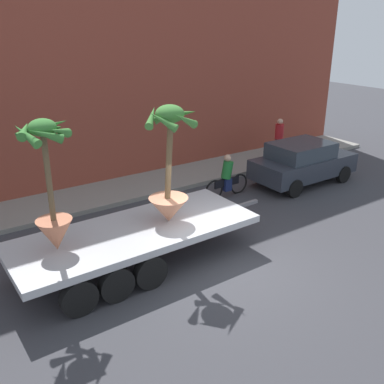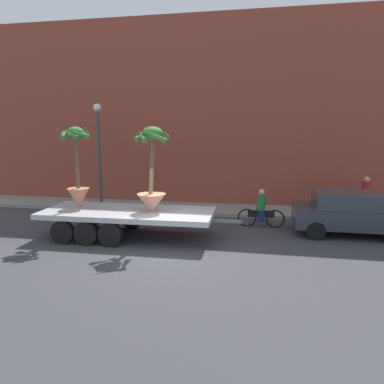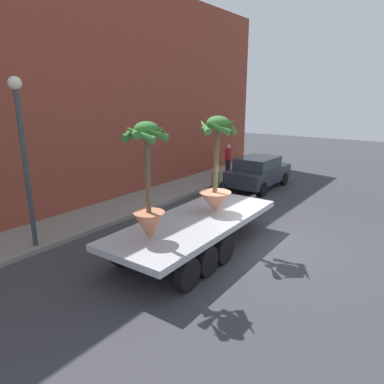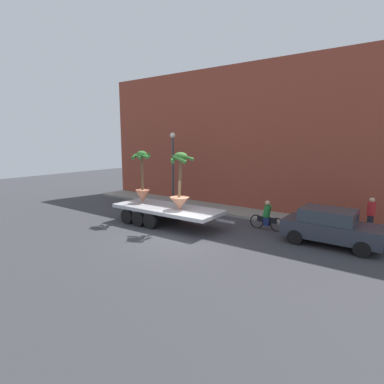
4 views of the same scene
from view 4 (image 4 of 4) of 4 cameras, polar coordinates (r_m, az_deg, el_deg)
name	(u,v)px [view 4 (image 4 of 4)]	position (r m, az deg, el deg)	size (l,w,h in m)	color
ground_plane	(177,238)	(14.74, -2.69, -8.34)	(60.00, 60.00, 0.00)	#38383D
sidewalk	(239,212)	(19.66, 8.61, -3.62)	(24.00, 2.20, 0.15)	gray
building_facade	(253,138)	(20.66, 11.17, 9.60)	(24.00, 1.20, 9.19)	brown
flatbed_trailer	(164,210)	(16.89, -5.19, -3.33)	(7.08, 2.49, 0.98)	#B7BABF
potted_palm_rear	(180,187)	(15.81, -2.20, 1.01)	(1.28, 1.31, 2.94)	tan
potted_palm_middle	(142,179)	(17.78, -9.06, 2.31)	(1.21, 1.24, 2.93)	#C17251
cyclist	(267,217)	(16.24, 13.56, -4.46)	(1.84, 0.34, 1.54)	black
parked_car	(331,226)	(14.82, 24.06, -5.78)	(4.01, 1.89, 1.58)	#2D333D
pedestrian_near_gate	(371,215)	(16.96, 29.90, -3.60)	(0.36, 0.36, 1.71)	black
street_lamp	(173,159)	(21.12, -3.52, 6.05)	(0.36, 0.36, 4.83)	#383D42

